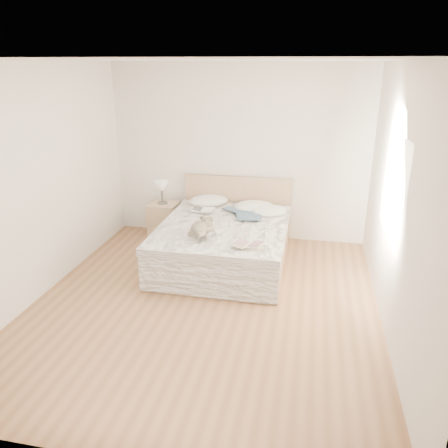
{
  "coord_description": "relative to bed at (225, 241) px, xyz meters",
  "views": [
    {
      "loc": [
        1.12,
        -4.38,
        2.67
      ],
      "look_at": [
        0.02,
        1.05,
        0.62
      ],
      "focal_mm": 35.0,
      "sensor_mm": 36.0,
      "label": 1
    }
  ],
  "objects": [
    {
      "name": "blouse",
      "position": [
        0.27,
        0.31,
        0.32
      ],
      "size": [
        0.65,
        0.67,
        0.02
      ],
      "primitive_type": null,
      "rotation": [
        0.0,
        0.0,
        0.24
      ],
      "color": "#314A64",
      "rests_on": "bed"
    },
    {
      "name": "wall_front",
      "position": [
        0.0,
        -3.44,
        1.04
      ],
      "size": [
        4.0,
        0.02,
        2.7
      ],
      "primitive_type": "cube",
      "color": "silver",
      "rests_on": "ground"
    },
    {
      "name": "floor",
      "position": [
        0.0,
        -1.19,
        -0.31
      ],
      "size": [
        4.0,
        4.5,
        0.0
      ],
      "primitive_type": "cube",
      "color": "brown",
      "rests_on": "ground"
    },
    {
      "name": "teddy_bear",
      "position": [
        -0.21,
        -0.63,
        0.34
      ],
      "size": [
        0.33,
        0.42,
        0.2
      ],
      "primitive_type": null,
      "rotation": [
        0.0,
        0.0,
        -0.2
      ],
      "color": "#685E4D",
      "rests_on": "bed"
    },
    {
      "name": "ceiling",
      "position": [
        0.0,
        -1.19,
        2.39
      ],
      "size": [
        4.0,
        4.5,
        0.0
      ],
      "primitive_type": "cube",
      "color": "silver",
      "rests_on": "ground"
    },
    {
      "name": "wall_back",
      "position": [
        0.0,
        1.06,
        1.04
      ],
      "size": [
        4.0,
        0.02,
        2.7
      ],
      "primitive_type": "cube",
      "color": "silver",
      "rests_on": "ground"
    },
    {
      "name": "table_lamp",
      "position": [
        -1.17,
        0.74,
        0.52
      ],
      "size": [
        0.25,
        0.25,
        0.37
      ],
      "color": "#48433E",
      "rests_on": "nightstand"
    },
    {
      "name": "bed",
      "position": [
        0.0,
        0.0,
        0.0
      ],
      "size": [
        1.72,
        2.14,
        1.0
      ],
      "color": "tan",
      "rests_on": "floor"
    },
    {
      "name": "wall_left",
      "position": [
        -2.0,
        -1.19,
        1.04
      ],
      "size": [
        0.02,
        4.5,
        2.7
      ],
      "primitive_type": "cube",
      "color": "silver",
      "rests_on": "ground"
    },
    {
      "name": "childrens_book",
      "position": [
        0.45,
        -0.8,
        0.32
      ],
      "size": [
        0.42,
        0.34,
        0.02
      ],
      "primitive_type": "cube",
      "rotation": [
        0.0,
        0.0,
        -0.29
      ],
      "color": "beige",
      "rests_on": "bed"
    },
    {
      "name": "nightstand",
      "position": [
        -1.16,
        0.75,
        -0.03
      ],
      "size": [
        0.47,
        0.42,
        0.56
      ],
      "primitive_type": "cube",
      "rotation": [
        0.0,
        0.0,
        -0.05
      ],
      "color": "tan",
      "rests_on": "floor"
    },
    {
      "name": "photo_book",
      "position": [
        -0.4,
        0.36,
        0.32
      ],
      "size": [
        0.34,
        0.23,
        0.03
      ],
      "primitive_type": "cube",
      "rotation": [
        0.0,
        0.0,
        -0.0
      ],
      "color": "white",
      "rests_on": "bed"
    },
    {
      "name": "window",
      "position": [
        1.99,
        -0.89,
        1.14
      ],
      "size": [
        0.02,
        1.3,
        1.1
      ],
      "primitive_type": "cube",
      "color": "white",
      "rests_on": "wall_right"
    },
    {
      "name": "wall_right",
      "position": [
        2.0,
        -1.19,
        1.04
      ],
      "size": [
        0.02,
        4.5,
        2.7
      ],
      "primitive_type": "cube",
      "color": "silver",
      "rests_on": "ground"
    },
    {
      "name": "pillow_right",
      "position": [
        0.56,
        0.49,
        0.33
      ],
      "size": [
        0.63,
        0.54,
        0.16
      ],
      "primitive_type": "ellipsoid",
      "rotation": [
        0.0,
        0.0,
        0.38
      ],
      "color": "white",
      "rests_on": "bed"
    },
    {
      "name": "pillow_middle",
      "position": [
        0.32,
        0.62,
        0.33
      ],
      "size": [
        0.68,
        0.55,
        0.18
      ],
      "primitive_type": "ellipsoid",
      "rotation": [
        0.0,
        0.0,
        0.25
      ],
      "color": "white",
      "rests_on": "bed"
    },
    {
      "name": "pillow_left",
      "position": [
        -0.42,
        0.79,
        0.33
      ],
      "size": [
        0.73,
        0.64,
        0.18
      ],
      "primitive_type": "ellipsoid",
      "rotation": [
        0.0,
        0.0,
        0.43
      ],
      "color": "white",
      "rests_on": "bed"
    }
  ]
}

